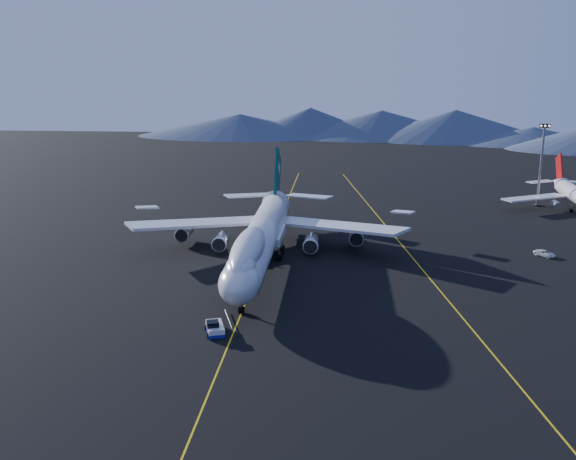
# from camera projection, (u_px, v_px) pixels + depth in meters

# --- Properties ---
(ground) EXTENTS (500.00, 500.00, 0.00)m
(ground) POSITION_uv_depth(u_px,v_px,m) (262.00, 263.00, 128.31)
(ground) COLOR black
(ground) RESTS_ON ground
(taxiway_line_main) EXTENTS (0.25, 220.00, 0.01)m
(taxiway_line_main) POSITION_uv_depth(u_px,v_px,m) (262.00, 263.00, 128.30)
(taxiway_line_main) COLOR yellow
(taxiway_line_main) RESTS_ON ground
(taxiway_line_side) EXTENTS (28.08, 198.09, 0.01)m
(taxiway_line_side) POSITION_uv_depth(u_px,v_px,m) (408.00, 253.00, 135.52)
(taxiway_line_side) COLOR yellow
(taxiway_line_side) RESTS_ON ground
(boeing_747) EXTENTS (59.62, 72.43, 19.37)m
(boeing_747) POSITION_uv_depth(u_px,v_px,m) (262.00, 235.00, 126.88)
(boeing_747) COLOR silver
(boeing_747) RESTS_ON ground
(pushback_tug) EXTENTS (3.90, 5.38, 2.12)m
(pushback_tug) POSITION_uv_depth(u_px,v_px,m) (215.00, 329.00, 94.92)
(pushback_tug) COLOR silver
(pushback_tug) RESTS_ON ground
(service_van) EXTENTS (4.52, 4.75, 1.25)m
(service_van) POSITION_uv_depth(u_px,v_px,m) (545.00, 253.00, 132.87)
(service_van) COLOR white
(service_van) RESTS_ON ground
(floodlight_mast) EXTENTS (2.83, 2.12, 22.88)m
(floodlight_mast) POSITION_uv_depth(u_px,v_px,m) (541.00, 165.00, 177.66)
(floodlight_mast) COLOR black
(floodlight_mast) RESTS_ON ground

